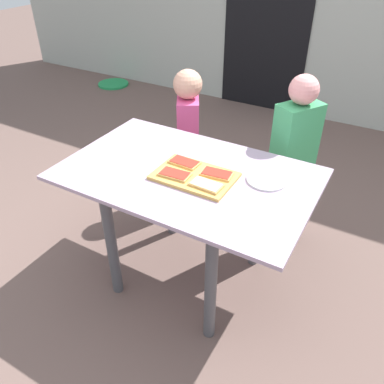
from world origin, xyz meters
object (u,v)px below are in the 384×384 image
pizza_slice_near_right (206,185)px  pizza_slice_far_left (184,162)px  cutting_board (195,176)px  pizza_slice_near_left (175,174)px  pizza_slice_far_right (217,174)px  child_right (293,155)px  child_left (188,129)px  dining_table (187,193)px  garden_hose_coil (113,84)px  plate_white_right (267,180)px

pizza_slice_near_right → pizza_slice_far_left: same height
cutting_board → pizza_slice_near_left: (-0.08, -0.05, 0.01)m
pizza_slice_far_right → pizza_slice_far_left: 0.19m
cutting_board → child_right: 0.69m
cutting_board → pizza_slice_near_right: bearing=-32.2°
pizza_slice_far_right → child_left: (-0.54, 0.65, -0.17)m
pizza_slice_far_right → child_left: bearing=129.4°
pizza_slice_near_left → pizza_slice_far_right: 0.20m
dining_table → pizza_slice_far_left: 0.16m
pizza_slice_near_right → child_left: size_ratio=0.16×
pizza_slice_near_right → pizza_slice_far_right: same height
child_left → child_right: size_ratio=0.89×
pizza_slice_far_right → child_left: child_left is taller
child_left → garden_hose_coil: 2.69m
cutting_board → plate_white_right: (0.31, 0.14, -0.00)m
pizza_slice_far_left → child_left: 0.75m
child_left → pizza_slice_far_left: bearing=-61.2°
dining_table → pizza_slice_near_left: size_ratio=7.98×
cutting_board → pizza_slice_far_left: size_ratio=2.48×
cutting_board → pizza_slice_near_left: bearing=-146.3°
pizza_slice_near_right → cutting_board: bearing=147.8°
pizza_slice_far_right → plate_white_right: 0.24m
plate_white_right → child_left: bearing=143.4°
dining_table → child_right: (0.35, 0.59, 0.03)m
child_left → child_right: (0.74, -0.09, 0.05)m
pizza_slice_far_right → garden_hose_coil: (-2.59, 2.30, -0.72)m
pizza_slice_near_right → pizza_slice_far_left: size_ratio=1.00×
dining_table → child_right: child_right is taller
pizza_slice_near_left → plate_white_right: size_ratio=0.81×
pizza_slice_near_left → plate_white_right: (0.39, 0.20, -0.02)m
dining_table → child_right: 0.69m
garden_hose_coil → pizza_slice_far_left: bearing=-43.5°
child_right → garden_hose_coil: size_ratio=2.85×
pizza_slice_near_left → plate_white_right: pizza_slice_near_left is taller
pizza_slice_near_left → child_right: bearing=60.4°
pizza_slice_near_left → child_right: size_ratio=0.14×
dining_table → pizza_slice_near_left: pizza_slice_near_left is taller
cutting_board → pizza_slice_far_left: (-0.09, 0.06, 0.01)m
pizza_slice_near_left → pizza_slice_near_right: same height
pizza_slice_near_right → pizza_slice_far_left: 0.22m
cutting_board → pizza_slice_far_right: 0.11m
dining_table → pizza_slice_near_left: bearing=-109.1°
dining_table → child_left: (-0.39, 0.68, -0.02)m
dining_table → pizza_slice_far_left: (-0.04, 0.04, 0.15)m
child_right → garden_hose_coil: child_right is taller
pizza_slice_far_right → pizza_slice_near_left: bearing=-149.3°
cutting_board → garden_hose_coil: bearing=136.8°
dining_table → garden_hose_coil: 3.42m
pizza_slice_far_left → child_right: 0.68m
pizza_slice_near_left → child_right: (0.38, 0.66, -0.12)m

